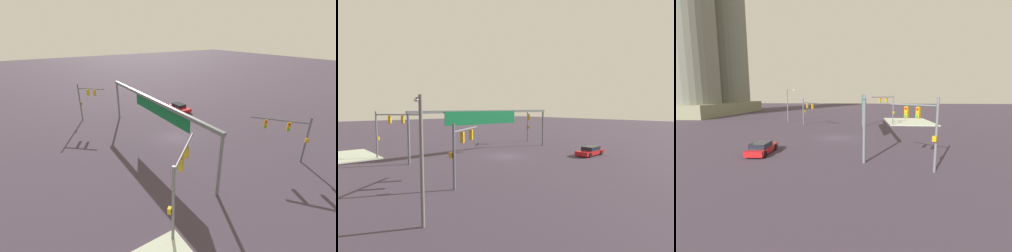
# 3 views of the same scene
# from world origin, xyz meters

# --- Properties ---
(ground_plane) EXTENTS (231.06, 231.06, 0.00)m
(ground_plane) POSITION_xyz_m (0.00, 0.00, 0.00)
(ground_plane) COLOR #3C3240
(traffic_signal_near_corner) EXTENTS (3.84, 4.76, 5.98)m
(traffic_signal_near_corner) POSITION_xyz_m (12.36, -8.36, 4.12)
(traffic_signal_near_corner) COLOR slate
(traffic_signal_near_corner) RESTS_ON ground
(traffic_signal_opposite_side) EXTENTS (5.02, 3.71, 5.24)m
(traffic_signal_opposite_side) POSITION_xyz_m (11.25, 7.09, 3.50)
(traffic_signal_opposite_side) COLOR slate
(traffic_signal_opposite_side) RESTS_ON ground
(traffic_signal_cross_street) EXTENTS (3.28, 3.33, 5.91)m
(traffic_signal_cross_street) POSITION_xyz_m (-12.84, -8.32, 3.88)
(traffic_signal_cross_street) COLOR slate
(traffic_signal_cross_street) RESTS_ON ground
(streetlamp_curved_arm) EXTENTS (0.78, 2.04, 7.15)m
(streetlamp_curved_arm) POSITION_xyz_m (17.14, 12.55, 4.16)
(streetlamp_curved_arm) COLOR slate
(streetlamp_curved_arm) RESTS_ON ground
(overhead_sign_gantry) EXTENTS (23.46, 0.43, 6.08)m
(overhead_sign_gantry) POSITION_xyz_m (0.38, -3.52, 5.14)
(overhead_sign_gantry) COLOR slate
(overhead_sign_gantry) RESTS_ON ground
(sedan_car_approaching) EXTENTS (4.62, 2.01, 1.21)m
(sedan_car_approaching) POSITION_xyz_m (-9.06, 6.94, 0.57)
(sedan_car_approaching) COLOR red
(sedan_car_approaching) RESTS_ON ground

